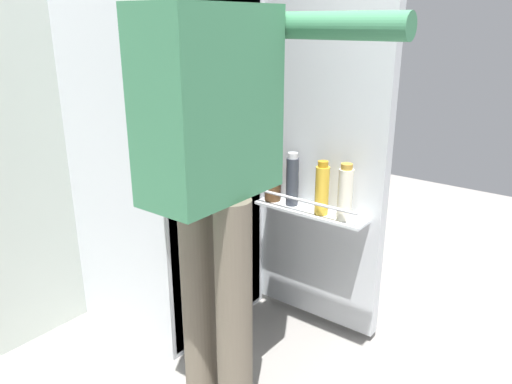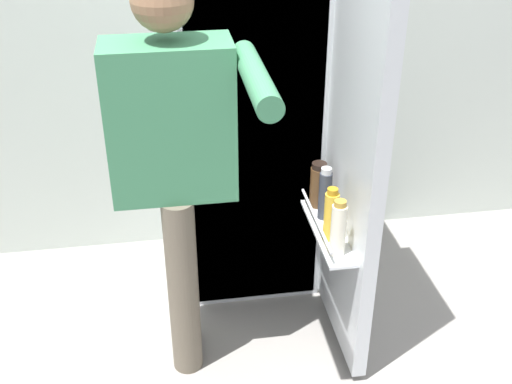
# 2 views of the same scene
# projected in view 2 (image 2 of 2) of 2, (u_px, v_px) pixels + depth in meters

# --- Properties ---
(ground_plane) EXTENTS (5.34, 5.34, 0.00)m
(ground_plane) POSITION_uv_depth(u_px,v_px,m) (266.00, 335.00, 2.78)
(ground_plane) COLOR gray
(refrigerator) EXTENTS (0.65, 1.15, 1.78)m
(refrigerator) POSITION_uv_depth(u_px,v_px,m) (254.00, 105.00, 2.76)
(refrigerator) COLOR silver
(refrigerator) RESTS_ON ground_plane
(person) EXTENTS (0.52, 0.74, 1.57)m
(person) POSITION_uv_depth(u_px,v_px,m) (176.00, 153.00, 2.24)
(person) COLOR #665B4C
(person) RESTS_ON ground_plane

